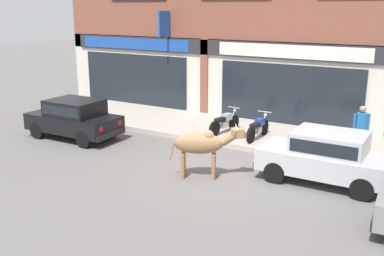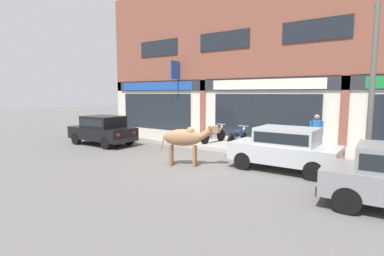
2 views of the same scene
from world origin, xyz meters
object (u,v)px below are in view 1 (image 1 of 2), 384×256
Objects in this scene: cow at (202,144)px; motorcycle_1 at (258,128)px; car_0 at (326,155)px; car_1 at (74,117)px; motorcycle_0 at (225,123)px; pedestrian at (361,125)px.

motorcycle_1 is (0.04, 3.95, -0.45)m from cow.
cow reaches higher than car_0.
cow is at bearing -9.76° from car_1.
car_0 is 5.16m from motorcycle_0.
motorcycle_1 is (1.37, -0.08, 0.00)m from motorcycle_0.
pedestrian is (4.85, -0.19, 0.60)m from motorcycle_0.
car_0 is 9.11m from car_1.
cow is 4.27m from motorcycle_0.
cow is 0.54× the size of car_0.
motorcycle_1 is (6.04, 2.92, -0.26)m from car_1.
car_0 is at bearing 2.47° from car_1.
car_1 is (-6.00, 1.03, -0.19)m from cow.
car_1 is (-9.11, -0.39, 0.00)m from car_0.
cow is 6.09m from car_1.
car_1 is at bearing -163.50° from pedestrian.
pedestrian reaches higher than motorcycle_0.
pedestrian reaches higher than motorcycle_1.
car_0 is at bearing -30.44° from motorcycle_0.
motorcycle_0 is 1.00× the size of motorcycle_1.
car_0 reaches higher than motorcycle_0.
car_0 and car_1 have the same top height.
car_0 is 2.27× the size of pedestrian.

